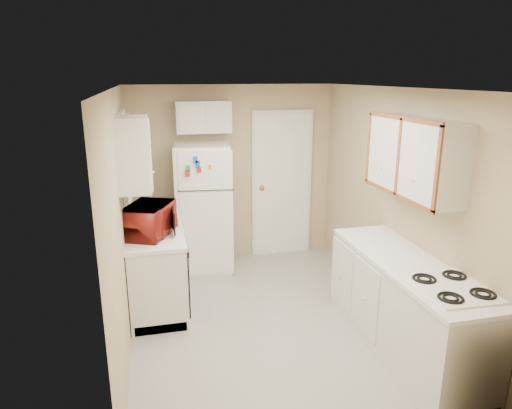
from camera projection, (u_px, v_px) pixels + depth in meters
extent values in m
plane|color=#BCB8B0|center=(267.00, 321.00, 4.84)|extent=(3.80, 3.80, 0.00)
plane|color=white|center=(269.00, 88.00, 4.18)|extent=(3.80, 3.80, 0.00)
plane|color=tan|center=(121.00, 223.00, 4.20)|extent=(3.80, 3.80, 0.00)
plane|color=tan|center=(395.00, 204.00, 4.82)|extent=(3.80, 3.80, 0.00)
plane|color=tan|center=(232.00, 174.00, 6.29)|extent=(2.80, 2.80, 0.00)
plane|color=tan|center=(349.00, 303.00, 2.73)|extent=(2.80, 2.80, 0.00)
cube|color=silver|center=(156.00, 259.00, 5.31)|extent=(0.60, 1.80, 0.90)
cube|color=black|center=(186.00, 275.00, 4.80)|extent=(0.03, 0.58, 0.72)
cube|color=gray|center=(154.00, 222.00, 5.34)|extent=(0.54, 0.74, 0.16)
imported|color=maroon|center=(149.00, 221.00, 4.74)|extent=(0.67, 0.53, 0.39)
imported|color=white|center=(151.00, 204.00, 5.55)|extent=(0.10, 0.10, 0.20)
cube|color=silver|center=(126.00, 160.00, 5.08)|extent=(0.10, 0.98, 1.08)
cube|color=silver|center=(133.00, 154.00, 4.27)|extent=(0.30, 0.45, 0.70)
cube|color=white|center=(204.00, 208.00, 5.98)|extent=(0.76, 0.75, 1.68)
cube|color=silver|center=(203.00, 117.00, 5.84)|extent=(0.70, 0.30, 0.40)
cube|color=white|center=(282.00, 185.00, 6.46)|extent=(0.86, 0.06, 2.08)
cube|color=silver|center=(404.00, 307.00, 4.21)|extent=(0.60, 2.00, 0.90)
cube|color=white|center=(445.00, 346.00, 3.73)|extent=(0.54, 0.66, 0.77)
cube|color=silver|center=(415.00, 157.00, 4.16)|extent=(0.30, 1.20, 0.70)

